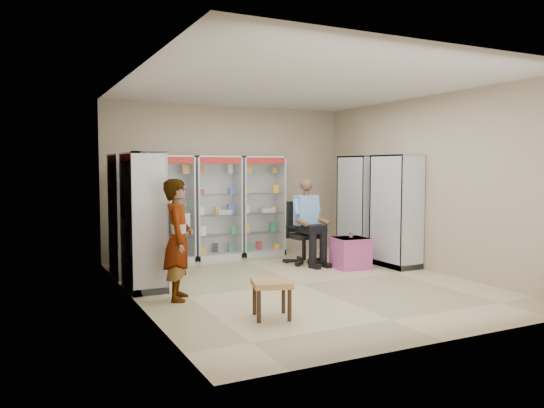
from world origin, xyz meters
name	(u,v)px	position (x,y,z in m)	size (l,w,h in m)	color
floor	(301,284)	(0.00, 0.00, 0.00)	(6.00, 6.00, 0.00)	tan
room_shell	(301,155)	(0.00, 0.00, 1.97)	(5.02, 6.02, 3.01)	tan
cabinet_back_left	(169,209)	(-1.30, 2.73, 1.00)	(0.90, 0.50, 2.00)	#A5A7AC
cabinet_back_mid	(217,207)	(-0.35, 2.73, 1.00)	(0.90, 0.50, 2.00)	#B7BBBF
cabinet_back_right	(261,206)	(0.60, 2.73, 1.00)	(0.90, 0.50, 2.00)	#B0B2B7
cabinet_right_far	(360,207)	(2.23, 1.60, 1.00)	(0.50, 0.90, 2.00)	silver
cabinet_right_near	(396,211)	(2.23, 0.50, 1.00)	(0.50, 0.90, 2.00)	#9D9FA4
cabinet_left_far	(128,215)	(-2.23, 1.80, 1.00)	(0.50, 0.90, 2.00)	#A0A1A7
cabinet_left_near	(143,221)	(-2.23, 0.70, 1.00)	(0.50, 0.90, 2.00)	#B8BAC0
wooden_chair	(166,243)	(-1.55, 2.00, 0.47)	(0.42, 0.42, 0.94)	black
seated_customer	(167,232)	(-1.55, 1.95, 0.67)	(0.44, 0.60, 1.34)	black
office_chair	(304,233)	(0.89, 1.47, 0.58)	(0.63, 0.63, 1.15)	black
seated_shopkeeper	(305,224)	(0.89, 1.42, 0.73)	(0.48, 0.67, 1.46)	#6791CC
pink_trunk	(351,253)	(1.40, 0.70, 0.27)	(0.56, 0.54, 0.54)	#B74999
tea_glass	(351,234)	(1.42, 0.73, 0.59)	(0.07, 0.07, 0.10)	#5E1E08
woven_stool_a	(359,253)	(1.90, 1.16, 0.18)	(0.35, 0.35, 0.35)	tan
woven_stool_b	(272,299)	(-1.21, -1.44, 0.22)	(0.45, 0.45, 0.45)	#996340
standing_man	(178,240)	(-1.95, -0.11, 0.81)	(0.59, 0.39, 1.63)	gray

